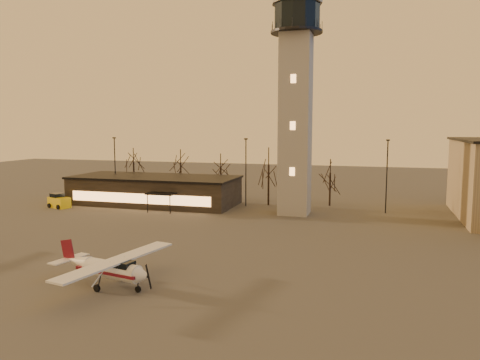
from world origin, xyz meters
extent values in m
plane|color=#464340|center=(0.00, 0.00, 0.00)|extent=(220.00, 220.00, 0.00)
cube|color=#9C9994|center=(0.00, 30.00, 12.00)|extent=(4.00, 4.00, 24.00)
cylinder|color=black|center=(0.00, 30.00, 24.15)|extent=(6.80, 6.80, 0.30)
cylinder|color=black|center=(0.00, 30.00, 26.00)|extent=(6.00, 6.00, 3.40)
cylinder|color=#9C9994|center=(0.00, 30.00, 27.90)|extent=(6.60, 6.60, 0.40)
cube|color=black|center=(-22.00, 32.00, 2.00)|extent=(25.00, 10.00, 4.00)
cube|color=black|center=(-22.00, 32.00, 4.15)|extent=(25.40, 10.40, 0.30)
cube|color=#FFAA59|center=(-22.00, 26.98, 1.60)|extent=(22.00, 0.08, 1.40)
cube|color=black|center=(-18.00, 26.00, 2.60)|extent=(4.00, 2.00, 0.20)
cylinder|color=black|center=(-30.00, 34.00, 5.00)|extent=(0.16, 0.16, 10.00)
cube|color=black|center=(-30.00, 34.00, 10.05)|extent=(0.50, 0.25, 0.18)
cylinder|color=black|center=(-8.00, 34.00, 5.00)|extent=(0.16, 0.16, 10.00)
cube|color=black|center=(-8.00, 34.00, 10.05)|extent=(0.50, 0.25, 0.18)
cylinder|color=black|center=(12.00, 34.00, 5.00)|extent=(0.16, 0.16, 10.00)
cube|color=black|center=(12.00, 34.00, 10.05)|extent=(0.50, 0.25, 0.18)
cylinder|color=black|center=(-30.00, 40.00, 2.87)|extent=(0.28, 0.28, 5.74)
cylinder|color=black|center=(-14.00, 40.00, 2.62)|extent=(0.28, 0.28, 5.25)
cylinder|color=black|center=(-5.00, 36.00, 3.08)|extent=(0.28, 0.28, 6.16)
cylinder|color=black|center=(4.00, 38.00, 2.48)|extent=(0.28, 0.28, 4.97)
cylinder|color=black|center=(-22.00, 42.00, 2.80)|extent=(0.28, 0.28, 5.60)
cylinder|color=silver|center=(-7.98, -2.82, 1.30)|extent=(4.97, 2.26, 1.36)
cone|color=silver|center=(-5.22, -3.36, 1.30)|extent=(1.17, 1.45, 1.29)
cone|color=silver|center=(-11.46, -2.13, 1.46)|extent=(2.68, 1.61, 1.15)
cube|color=black|center=(-6.96, -3.02, 1.77)|extent=(1.75, 1.38, 0.73)
cube|color=#5F0D19|center=(-8.18, -2.77, 1.25)|extent=(5.80, 2.47, 0.23)
cube|color=silver|center=(-7.47, -2.92, 2.12)|extent=(3.77, 11.57, 0.15)
cube|color=silver|center=(-12.38, -1.94, 1.57)|extent=(1.59, 3.56, 0.08)
cube|color=#5F0D19|center=(-12.48, -1.92, 2.30)|extent=(1.44, 0.36, 1.77)
cube|color=yellow|center=(-34.00, 25.04, 0.78)|extent=(3.72, 2.75, 1.55)
cube|color=black|center=(-34.42, 25.19, 1.66)|extent=(1.97, 1.97, 0.89)
camera|label=1|loc=(10.69, -32.51, 11.99)|focal=35.00mm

